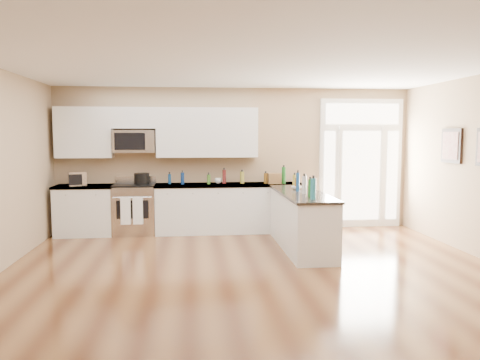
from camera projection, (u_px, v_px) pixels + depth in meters
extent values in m
plane|color=#502B16|center=(268.00, 296.00, 5.47)|extent=(8.00, 8.00, 0.00)
plane|color=tan|center=(236.00, 159.00, 9.29)|extent=(7.00, 0.00, 7.00)
plane|color=white|center=(269.00, 52.00, 5.19)|extent=(8.00, 8.00, 0.00)
cube|color=silver|center=(85.00, 211.00, 8.78)|extent=(1.06, 0.62, 0.90)
cube|color=black|center=(86.00, 232.00, 8.82)|extent=(1.02, 0.52, 0.10)
cube|color=black|center=(85.00, 186.00, 8.74)|extent=(1.10, 0.66, 0.04)
cube|color=silver|center=(229.00, 209.00, 9.06)|extent=(2.81, 0.62, 0.90)
cube|color=black|center=(229.00, 229.00, 9.10)|extent=(2.77, 0.52, 0.10)
cube|color=black|center=(229.00, 185.00, 9.01)|extent=(2.85, 0.66, 0.04)
cube|color=silver|center=(301.00, 222.00, 7.74)|extent=(0.65, 2.28, 0.90)
cube|color=black|center=(301.00, 245.00, 7.77)|extent=(0.61, 2.18, 0.10)
cube|color=black|center=(302.00, 193.00, 7.69)|extent=(0.69, 2.32, 0.04)
cube|color=silver|center=(84.00, 132.00, 8.78)|extent=(1.04, 0.33, 0.95)
cube|color=silver|center=(207.00, 133.00, 9.02)|extent=(1.94, 0.33, 0.95)
cube|color=silver|center=(134.00, 118.00, 8.85)|extent=(0.82, 0.33, 0.40)
cube|color=silver|center=(134.00, 141.00, 8.86)|extent=(0.78, 0.40, 0.42)
cube|color=black|center=(130.00, 141.00, 8.65)|extent=(0.56, 0.01, 0.32)
cube|color=white|center=(360.00, 163.00, 9.52)|extent=(1.70, 0.08, 2.60)
cube|color=white|center=(361.00, 176.00, 9.50)|extent=(0.78, 0.02, 1.80)
cube|color=white|center=(329.00, 176.00, 9.43)|extent=(0.22, 0.02, 1.80)
cube|color=white|center=(392.00, 176.00, 9.56)|extent=(0.22, 0.02, 1.80)
cube|color=white|center=(363.00, 114.00, 9.37)|extent=(1.50, 0.02, 0.40)
cube|color=black|center=(452.00, 146.00, 7.83)|extent=(0.04, 0.58, 0.58)
cube|color=brown|center=(450.00, 146.00, 7.83)|extent=(0.01, 0.46, 0.46)
cube|color=silver|center=(135.00, 210.00, 8.87)|extent=(0.78, 0.64, 0.92)
cube|color=black|center=(134.00, 185.00, 8.83)|extent=(0.78, 0.60, 0.03)
cube|color=silver|center=(136.00, 180.00, 9.12)|extent=(0.78, 0.04, 0.14)
cube|color=black|center=(133.00, 210.00, 8.55)|extent=(0.58, 0.01, 0.34)
cylinder|color=silver|center=(132.00, 198.00, 8.50)|extent=(0.70, 0.02, 0.02)
cube|color=white|center=(126.00, 211.00, 8.50)|extent=(0.18, 0.02, 0.50)
cube|color=white|center=(138.00, 211.00, 8.52)|extent=(0.18, 0.02, 0.50)
cylinder|color=black|center=(142.00, 178.00, 8.89)|extent=(0.35, 0.35, 0.22)
cube|color=silver|center=(77.00, 179.00, 8.62)|extent=(0.37, 0.34, 0.26)
cube|color=brown|center=(274.00, 178.00, 9.04)|extent=(0.27, 0.21, 0.20)
imported|color=white|center=(82.00, 185.00, 8.67)|extent=(0.24, 0.24, 0.04)
imported|color=white|center=(297.00, 188.00, 8.11)|extent=(0.18, 0.18, 0.06)
imported|color=white|center=(218.00, 181.00, 9.07)|extent=(0.15, 0.15, 0.10)
cylinder|color=#19591E|center=(284.00, 175.00, 9.05)|extent=(0.08, 0.08, 0.32)
cylinder|color=navy|center=(170.00, 179.00, 8.98)|extent=(0.06, 0.06, 0.19)
cylinder|color=brown|center=(297.00, 183.00, 8.14)|extent=(0.09, 0.09, 0.19)
cylinder|color=olive|center=(242.00, 178.00, 9.08)|extent=(0.08, 0.08, 0.23)
cylinder|color=#26727F|center=(313.00, 189.00, 6.84)|extent=(0.08, 0.08, 0.31)
cylinder|color=#591919|center=(224.00, 177.00, 9.03)|extent=(0.07, 0.07, 0.27)
cylinder|color=#B2B2B7|center=(304.00, 185.00, 7.48)|extent=(0.07, 0.07, 0.29)
cylinder|color=navy|center=(182.00, 178.00, 8.88)|extent=(0.07, 0.07, 0.23)
cylinder|color=#3F7226|center=(209.00, 179.00, 8.93)|extent=(0.06, 0.06, 0.18)
cylinder|color=#19591E|center=(310.00, 188.00, 7.14)|extent=(0.06, 0.06, 0.27)
cylinder|color=navy|center=(298.00, 182.00, 7.78)|extent=(0.06, 0.06, 0.32)
cylinder|color=brown|center=(266.00, 178.00, 9.05)|extent=(0.07, 0.07, 0.20)
cylinder|color=olive|center=(295.00, 181.00, 8.43)|extent=(0.08, 0.08, 0.22)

